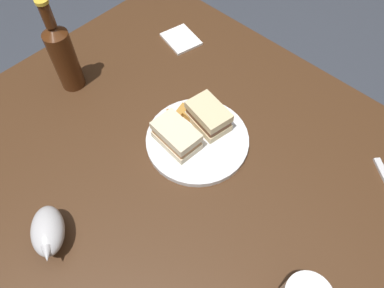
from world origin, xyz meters
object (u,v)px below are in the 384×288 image
(sandwich_half_right, at_px, (176,136))
(napkin, at_px, (181,39))
(gravy_boat, at_px, (48,231))
(sandwich_half_left, at_px, (208,116))
(cider_bottle, at_px, (63,55))
(plate, at_px, (197,140))

(sandwich_half_right, xyz_separation_m, napkin, (0.27, -0.29, -0.04))
(sandwich_half_right, relative_size, gravy_boat, 0.92)
(sandwich_half_left, distance_m, cider_bottle, 0.41)
(sandwich_half_right, height_order, gravy_boat, sandwich_half_right)
(gravy_boat, bearing_deg, sandwich_half_left, -95.36)
(plate, distance_m, sandwich_half_right, 0.06)
(cider_bottle, bearing_deg, sandwich_half_right, -171.98)
(gravy_boat, distance_m, cider_bottle, 0.46)
(plate, height_order, sandwich_half_right, sandwich_half_right)
(sandwich_half_left, relative_size, napkin, 1.07)
(gravy_boat, bearing_deg, sandwich_half_right, -94.01)
(cider_bottle, bearing_deg, plate, -166.22)
(sandwich_half_left, xyz_separation_m, cider_bottle, (0.38, 0.15, 0.06))
(sandwich_half_left, bearing_deg, gravy_boat, 84.64)
(sandwich_half_right, bearing_deg, cider_bottle, 8.02)
(gravy_boat, xyz_separation_m, cider_bottle, (0.34, -0.30, 0.07))
(gravy_boat, distance_m, napkin, 0.69)
(cider_bottle, bearing_deg, napkin, -105.29)
(plate, distance_m, sandwich_half_left, 0.07)
(plate, bearing_deg, napkin, -39.40)
(plate, relative_size, cider_bottle, 0.96)
(sandwich_half_left, xyz_separation_m, gravy_boat, (0.04, 0.45, -0.00))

